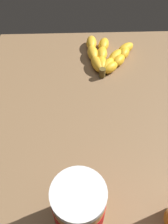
# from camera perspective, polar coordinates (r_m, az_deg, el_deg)

# --- Properties ---
(ground_plane) EXTENTS (0.88, 0.67, 0.05)m
(ground_plane) POSITION_cam_1_polar(r_m,az_deg,el_deg) (0.70, 2.54, -3.79)
(ground_plane) COLOR brown
(banana_bunch) EXTENTS (0.21, 0.18, 0.04)m
(banana_bunch) POSITION_cam_1_polar(r_m,az_deg,el_deg) (0.87, 5.11, 12.75)
(banana_bunch) COLOR gold
(banana_bunch) RESTS_ON ground_plane
(peanut_butter_jar) EXTENTS (0.10, 0.10, 0.14)m
(peanut_butter_jar) POSITION_cam_1_polar(r_m,az_deg,el_deg) (0.50, -1.15, -21.05)
(peanut_butter_jar) COLOR #B27238
(peanut_butter_jar) RESTS_ON ground_plane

